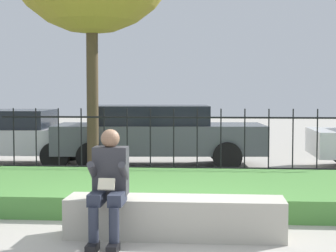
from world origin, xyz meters
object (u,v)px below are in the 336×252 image
at_px(stone_bench, 175,220).
at_px(car_parked_left, 6,135).
at_px(car_parked_center, 158,134).
at_px(person_seated_reader, 109,181).

height_order(stone_bench, car_parked_left, car_parked_left).
bearing_deg(car_parked_left, car_parked_center, -1.64).
bearing_deg(stone_bench, person_seated_reader, -156.92).
bearing_deg(person_seated_reader, car_parked_center, 90.95).
bearing_deg(stone_bench, car_parked_center, 97.63).
bearing_deg(person_seated_reader, stone_bench, 23.08).
xyz_separation_m(person_seated_reader, car_parked_left, (-3.59, 6.35, -0.01)).
distance_m(car_parked_center, car_parked_left, 3.48).
height_order(stone_bench, car_parked_center, car_parked_center).
bearing_deg(car_parked_center, person_seated_reader, -93.57).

